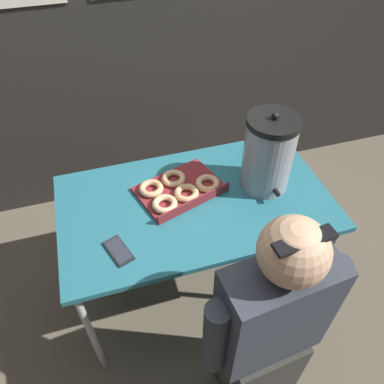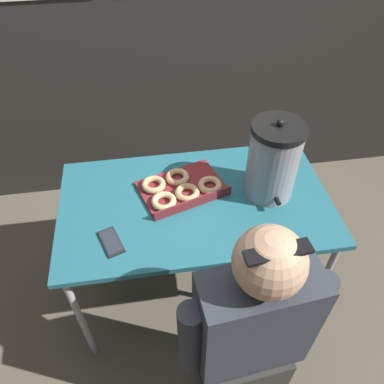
{
  "view_description": "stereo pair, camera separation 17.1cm",
  "coord_description": "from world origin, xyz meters",
  "views": [
    {
      "loc": [
        -0.36,
        -1.16,
        2.02
      ],
      "look_at": [
        -0.02,
        0.0,
        0.81
      ],
      "focal_mm": 35.0,
      "sensor_mm": 36.0,
      "label": 1
    },
    {
      "loc": [
        -0.2,
        -1.2,
        2.02
      ],
      "look_at": [
        -0.02,
        0.0,
        0.81
      ],
      "focal_mm": 35.0,
      "sensor_mm": 36.0,
      "label": 2
    }
  ],
  "objects": [
    {
      "name": "cell_phone",
      "position": [
        -0.39,
        -0.19,
        0.76
      ],
      "size": [
        0.12,
        0.17,
        0.01
      ],
      "rotation": [
        0.0,
        0.0,
        0.35
      ],
      "color": "black",
      "rests_on": "folding_table"
    },
    {
      "name": "person_seated",
      "position": [
        0.13,
        -0.6,
        0.58
      ],
      "size": [
        0.58,
        0.27,
        1.2
      ],
      "rotation": [
        0.0,
        0.0,
        3.24
      ],
      "color": "#33332D",
      "rests_on": "ground"
    },
    {
      "name": "donut_box",
      "position": [
        -0.06,
        0.07,
        0.77
      ],
      "size": [
        0.45,
        0.37,
        0.05
      ],
      "rotation": [
        0.0,
        0.0,
        0.3
      ],
      "color": "maroon",
      "rests_on": "folding_table"
    },
    {
      "name": "coffee_urn",
      "position": [
        0.35,
        0.01,
        0.94
      ],
      "size": [
        0.24,
        0.27,
        0.41
      ],
      "color": "#939399",
      "rests_on": "folding_table"
    },
    {
      "name": "ground_plane",
      "position": [
        0.0,
        0.0,
        0.0
      ],
      "size": [
        12.0,
        12.0,
        0.0
      ],
      "primitive_type": "plane",
      "color": "brown"
    },
    {
      "name": "folding_table",
      "position": [
        0.0,
        0.0,
        0.7
      ],
      "size": [
        1.27,
        0.72,
        0.75
      ],
      "color": "#236675",
      "rests_on": "ground"
    }
  ]
}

